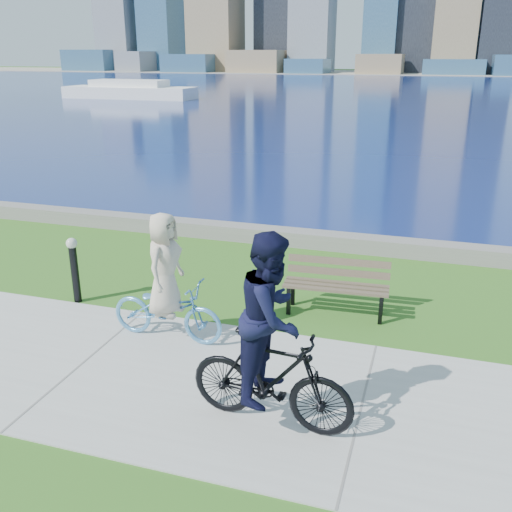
{
  "coord_description": "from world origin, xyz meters",
  "views": [
    {
      "loc": [
        0.58,
        -6.21,
        4.26
      ],
      "look_at": [
        -2.08,
        2.22,
        1.1
      ],
      "focal_mm": 40.0,
      "sensor_mm": 36.0,
      "label": 1
    }
  ],
  "objects": [
    {
      "name": "ground",
      "position": [
        0.0,
        0.0,
        0.0
      ],
      "size": [
        320.0,
        320.0,
        0.0
      ],
      "primitive_type": "plane",
      "color": "#2B5E18",
      "rests_on": "ground"
    },
    {
      "name": "concrete_path",
      "position": [
        0.0,
        0.0,
        0.01
      ],
      "size": [
        80.0,
        3.5,
        0.02
      ],
      "primitive_type": "cube",
      "color": "#A6A7A2",
      "rests_on": "ground"
    },
    {
      "name": "seawall",
      "position": [
        0.0,
        6.2,
        0.17
      ],
      "size": [
        90.0,
        0.5,
        0.35
      ],
      "primitive_type": "cube",
      "color": "slate",
      "rests_on": "ground"
    },
    {
      "name": "bay_water",
      "position": [
        0.0,
        72.0,
        0.0
      ],
      "size": [
        320.0,
        131.0,
        0.01
      ],
      "primitive_type": "cube",
      "color": "navy",
      "rests_on": "ground"
    },
    {
      "name": "far_shore",
      "position": [
        0.0,
        130.0,
        0.06
      ],
      "size": [
        320.0,
        30.0,
        0.12
      ],
      "primitive_type": "cube",
      "color": "gray",
      "rests_on": "ground"
    },
    {
      "name": "ferry_near",
      "position": [
        -28.8,
        45.52,
        0.74
      ],
      "size": [
        13.06,
        3.73,
        1.77
      ],
      "color": "white",
      "rests_on": "ground"
    },
    {
      "name": "park_bench",
      "position": [
        -0.82,
        2.83,
        0.56
      ],
      "size": [
        1.8,
        0.71,
        0.92
      ],
      "rotation": [
        0.0,
        0.0,
        0.06
      ],
      "color": "black",
      "rests_on": "ground"
    },
    {
      "name": "bollard_lamp",
      "position": [
        -5.35,
        1.85,
        0.69
      ],
      "size": [
        0.2,
        0.2,
        1.21
      ],
      "color": "black",
      "rests_on": "ground"
    },
    {
      "name": "cyclist_woman",
      "position": [
        -3.16,
        1.04,
        0.78
      ],
      "size": [
        0.69,
        1.86,
        2.04
      ],
      "rotation": [
        0.0,
        0.0,
        1.55
      ],
      "color": "#589ED5",
      "rests_on": "ground"
    },
    {
      "name": "cyclist_man",
      "position": [
        -1.01,
        -0.59,
        1.04
      ],
      "size": [
        0.82,
        2.07,
        2.43
      ],
      "rotation": [
        0.0,
        0.0,
        1.49
      ],
      "color": "black",
      "rests_on": "ground"
    }
  ]
}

